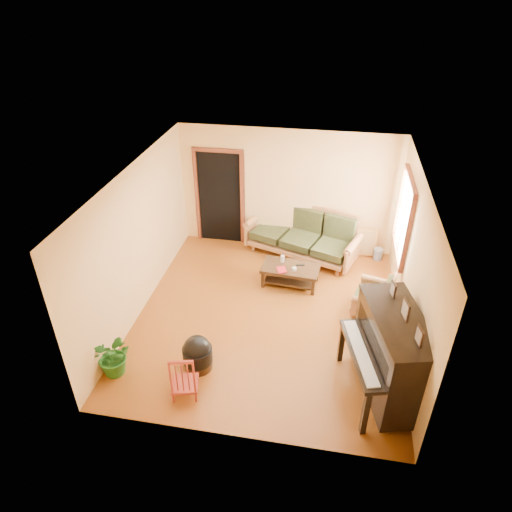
% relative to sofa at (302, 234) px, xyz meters
% --- Properties ---
extents(floor, '(5.00, 5.00, 0.00)m').
position_rel_sofa_xyz_m(floor, '(-0.37, -2.15, -0.50)').
color(floor, '#67310D').
rests_on(floor, ground).
extents(doorway, '(1.08, 0.16, 2.05)m').
position_rel_sofa_xyz_m(doorway, '(-1.82, 0.33, 0.52)').
color(doorway, black).
rests_on(doorway, floor).
extents(window, '(0.12, 1.36, 1.46)m').
position_rel_sofa_xyz_m(window, '(1.84, -0.85, 1.00)').
color(window, white).
rests_on(window, right_wall).
extents(sofa, '(2.54, 1.70, 1.00)m').
position_rel_sofa_xyz_m(sofa, '(0.00, 0.00, 0.00)').
color(sofa, brown).
rests_on(sofa, floor).
extents(coffee_table, '(1.13, 0.68, 0.39)m').
position_rel_sofa_xyz_m(coffee_table, '(-0.10, -1.11, -0.31)').
color(coffee_table, black).
rests_on(coffee_table, floor).
extents(armchair, '(0.88, 0.90, 0.75)m').
position_rel_sofa_xyz_m(armchair, '(1.41, -1.69, -0.13)').
color(armchair, brown).
rests_on(armchair, floor).
extents(piano, '(1.27, 1.73, 1.37)m').
position_rel_sofa_xyz_m(piano, '(1.56, -3.52, 0.18)').
color(piano, black).
rests_on(piano, floor).
extents(footstool, '(0.50, 0.50, 0.43)m').
position_rel_sofa_xyz_m(footstool, '(-1.23, -3.54, -0.29)').
color(footstool, black).
rests_on(footstool, floor).
extents(red_chair, '(0.45, 0.48, 0.79)m').
position_rel_sofa_xyz_m(red_chair, '(-1.26, -4.07, -0.11)').
color(red_chair, maroon).
rests_on(red_chair, floor).
extents(leaning_frame, '(0.50, 0.15, 0.65)m').
position_rel_sofa_xyz_m(leaning_frame, '(1.33, 0.23, -0.18)').
color(leaning_frame, gold).
rests_on(leaning_frame, floor).
extents(ceramic_crock, '(0.21, 0.21, 0.24)m').
position_rel_sofa_xyz_m(ceramic_crock, '(1.62, 0.12, -0.38)').
color(ceramic_crock, '#3655A2').
rests_on(ceramic_crock, floor).
extents(potted_plant, '(0.77, 0.73, 0.69)m').
position_rel_sofa_xyz_m(potted_plant, '(-2.41, -3.88, -0.16)').
color(potted_plant, '#1D5819').
rests_on(potted_plant, floor).
extents(book, '(0.23, 0.27, 0.02)m').
position_rel_sofa_xyz_m(book, '(-0.33, -1.29, -0.10)').
color(book, maroon).
rests_on(book, coffee_table).
extents(candle, '(0.09, 0.09, 0.13)m').
position_rel_sofa_xyz_m(candle, '(-0.28, -0.95, -0.04)').
color(candle, silver).
rests_on(candle, coffee_table).
extents(glass_jar, '(0.11, 0.11, 0.06)m').
position_rel_sofa_xyz_m(glass_jar, '(-0.02, -1.21, -0.08)').
color(glass_jar, silver).
rests_on(glass_jar, coffee_table).
extents(remote, '(0.17, 0.09, 0.02)m').
position_rel_sofa_xyz_m(remote, '(0.07, -1.02, -0.10)').
color(remote, black).
rests_on(remote, coffee_table).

